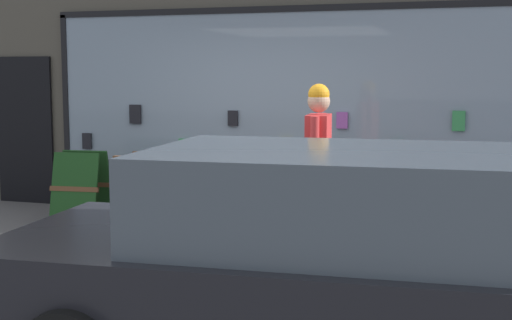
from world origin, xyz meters
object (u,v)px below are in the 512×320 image
Objects in this scene: sandwich_board_sign at (82,186)px; parked_car at (353,259)px; display_table_main at (234,173)px; small_dog at (346,239)px; person_browsing at (318,154)px.

parked_car is (4.04, -3.57, 0.29)m from sandwich_board_sign.
small_dog is (1.46, -0.81, -0.49)m from display_table_main.
person_browsing reaches higher than display_table_main.
parked_car is at bearing -47.51° from sandwich_board_sign.
display_table_main is at bearing -10.11° from sandwich_board_sign.
parked_car reaches higher than display_table_main.
sandwich_board_sign is (-3.53, 0.96, 0.21)m from small_dog.
person_browsing reaches higher than parked_car.
parked_car is (0.51, -2.61, 0.50)m from small_dog.
parked_car is at bearing -168.82° from person_browsing.
parked_car is at bearing -60.14° from display_table_main.
person_browsing is 2.96× the size of small_dog.
person_browsing is at bearing -25.87° from display_table_main.
small_dog is 2.70m from parked_car.
sandwich_board_sign is at bearing 72.47° from person_browsing.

